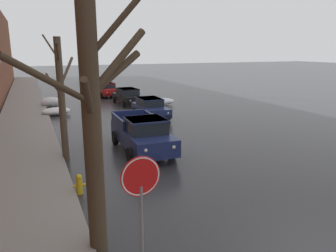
{
  "coord_description": "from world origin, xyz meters",
  "views": [
    {
      "loc": [
        -5.88,
        -4.38,
        4.8
      ],
      "look_at": [
        -0.15,
        8.86,
        1.33
      ],
      "focal_mm": 34.02,
      "sensor_mm": 36.0,
      "label": 1
    }
  ],
  "objects_px": {
    "sedan_darkblue_parked_kerbside_close": "(150,107)",
    "sedan_maroon_queued_behind_truck": "(96,83)",
    "stop_sign_at_corner": "(141,191)",
    "sedan_black_parked_kerbside_mid": "(128,96)",
    "sedan_red_parked_far_down_block": "(106,89)",
    "pickup_truck_darkblue_approaching_near_lane": "(142,134)",
    "sedan_grey_at_far_intersection": "(88,79)",
    "bare_tree_second_along_sidewalk": "(61,96)",
    "fire_hydrant": "(79,184)",
    "bare_tree_at_the_corner": "(93,104)"
  },
  "relations": [
    {
      "from": "sedan_darkblue_parked_kerbside_close",
      "to": "sedan_red_parked_far_down_block",
      "type": "height_order",
      "value": "same"
    },
    {
      "from": "sedan_darkblue_parked_kerbside_close",
      "to": "sedan_red_parked_far_down_block",
      "type": "relative_size",
      "value": 1.0
    },
    {
      "from": "sedan_black_parked_kerbside_mid",
      "to": "stop_sign_at_corner",
      "type": "xyz_separation_m",
      "value": [
        -6.31,
        -22.29,
        1.55
      ]
    },
    {
      "from": "bare_tree_at_the_corner",
      "to": "sedan_black_parked_kerbside_mid",
      "type": "bearing_deg",
      "value": 71.66
    },
    {
      "from": "sedan_darkblue_parked_kerbside_close",
      "to": "sedan_black_parked_kerbside_mid",
      "type": "height_order",
      "value": "same"
    },
    {
      "from": "sedan_darkblue_parked_kerbside_close",
      "to": "fire_hydrant",
      "type": "height_order",
      "value": "sedan_darkblue_parked_kerbside_close"
    },
    {
      "from": "sedan_black_parked_kerbside_mid",
      "to": "sedan_maroon_queued_behind_truck",
      "type": "distance_m",
      "value": 12.28
    },
    {
      "from": "sedan_darkblue_parked_kerbside_close",
      "to": "sedan_black_parked_kerbside_mid",
      "type": "relative_size",
      "value": 0.98
    },
    {
      "from": "sedan_maroon_queued_behind_truck",
      "to": "fire_hydrant",
      "type": "xyz_separation_m",
      "value": [
        -6.29,
        -29.24,
        -0.4
      ]
    },
    {
      "from": "bare_tree_at_the_corner",
      "to": "sedan_black_parked_kerbside_mid",
      "type": "relative_size",
      "value": 1.63
    },
    {
      "from": "bare_tree_at_the_corner",
      "to": "fire_hydrant",
      "type": "height_order",
      "value": "bare_tree_at_the_corner"
    },
    {
      "from": "bare_tree_at_the_corner",
      "to": "pickup_truck_darkblue_approaching_near_lane",
      "type": "relative_size",
      "value": 1.32
    },
    {
      "from": "bare_tree_at_the_corner",
      "to": "bare_tree_second_along_sidewalk",
      "type": "height_order",
      "value": "bare_tree_at_the_corner"
    },
    {
      "from": "pickup_truck_darkblue_approaching_near_lane",
      "to": "sedan_black_parked_kerbside_mid",
      "type": "bearing_deg",
      "value": 76.28
    },
    {
      "from": "bare_tree_at_the_corner",
      "to": "sedan_red_parked_far_down_block",
      "type": "relative_size",
      "value": 1.65
    },
    {
      "from": "bare_tree_second_along_sidewalk",
      "to": "sedan_red_parked_far_down_block",
      "type": "xyz_separation_m",
      "value": [
        6.08,
        18.83,
        -2.09
      ]
    },
    {
      "from": "bare_tree_at_the_corner",
      "to": "sedan_grey_at_far_intersection",
      "type": "distance_m",
      "value": 39.49
    },
    {
      "from": "bare_tree_second_along_sidewalk",
      "to": "sedan_darkblue_parked_kerbside_close",
      "type": "height_order",
      "value": "bare_tree_second_along_sidewalk"
    },
    {
      "from": "sedan_darkblue_parked_kerbside_close",
      "to": "fire_hydrant",
      "type": "xyz_separation_m",
      "value": [
        -6.57,
        -10.78,
        -0.4
      ]
    },
    {
      "from": "bare_tree_second_along_sidewalk",
      "to": "pickup_truck_darkblue_approaching_near_lane",
      "type": "bearing_deg",
      "value": -6.02
    },
    {
      "from": "pickup_truck_darkblue_approaching_near_lane",
      "to": "fire_hydrant",
      "type": "distance_m",
      "value": 5.01
    },
    {
      "from": "sedan_maroon_queued_behind_truck",
      "to": "sedan_red_parked_far_down_block",
      "type": "bearing_deg",
      "value": -92.06
    },
    {
      "from": "pickup_truck_darkblue_approaching_near_lane",
      "to": "sedan_maroon_queued_behind_truck",
      "type": "bearing_deg",
      "value": 83.76
    },
    {
      "from": "bare_tree_second_along_sidewalk",
      "to": "sedan_maroon_queued_behind_truck",
      "type": "height_order",
      "value": "bare_tree_second_along_sidewalk"
    },
    {
      "from": "bare_tree_at_the_corner",
      "to": "sedan_darkblue_parked_kerbside_close",
      "type": "distance_m",
      "value": 15.86
    },
    {
      "from": "sedan_darkblue_parked_kerbside_close",
      "to": "sedan_grey_at_far_intersection",
      "type": "xyz_separation_m",
      "value": [
        -0.25,
        24.72,
        -0.0
      ]
    },
    {
      "from": "sedan_grey_at_far_intersection",
      "to": "sedan_darkblue_parked_kerbside_close",
      "type": "bearing_deg",
      "value": -89.42
    },
    {
      "from": "bare_tree_second_along_sidewalk",
      "to": "fire_hydrant",
      "type": "distance_m",
      "value": 4.64
    },
    {
      "from": "sedan_darkblue_parked_kerbside_close",
      "to": "sedan_maroon_queued_behind_truck",
      "type": "relative_size",
      "value": 0.98
    },
    {
      "from": "sedan_black_parked_kerbside_mid",
      "to": "sedan_red_parked_far_down_block",
      "type": "relative_size",
      "value": 1.02
    },
    {
      "from": "sedan_black_parked_kerbside_mid",
      "to": "fire_hydrant",
      "type": "distance_m",
      "value": 18.27
    },
    {
      "from": "pickup_truck_darkblue_approaching_near_lane",
      "to": "sedan_red_parked_far_down_block",
      "type": "xyz_separation_m",
      "value": [
        2.57,
        19.2,
        -0.13
      ]
    },
    {
      "from": "sedan_darkblue_parked_kerbside_close",
      "to": "sedan_maroon_queued_behind_truck",
      "type": "height_order",
      "value": "same"
    },
    {
      "from": "pickup_truck_darkblue_approaching_near_lane",
      "to": "sedan_red_parked_far_down_block",
      "type": "bearing_deg",
      "value": 82.37
    },
    {
      "from": "sedan_black_parked_kerbside_mid",
      "to": "sedan_red_parked_far_down_block",
      "type": "height_order",
      "value": "same"
    },
    {
      "from": "sedan_grey_at_far_intersection",
      "to": "pickup_truck_darkblue_approaching_near_lane",
      "type": "bearing_deg",
      "value": -95.07
    },
    {
      "from": "bare_tree_second_along_sidewalk",
      "to": "stop_sign_at_corner",
      "type": "bearing_deg",
      "value": -87.07
    },
    {
      "from": "sedan_black_parked_kerbside_mid",
      "to": "sedan_maroon_queued_behind_truck",
      "type": "bearing_deg",
      "value": 92.19
    },
    {
      "from": "sedan_maroon_queued_behind_truck",
      "to": "stop_sign_at_corner",
      "type": "height_order",
      "value": "stop_sign_at_corner"
    },
    {
      "from": "bare_tree_second_along_sidewalk",
      "to": "sedan_red_parked_far_down_block",
      "type": "distance_m",
      "value": 19.9
    },
    {
      "from": "bare_tree_at_the_corner",
      "to": "sedan_grey_at_far_intersection",
      "type": "bearing_deg",
      "value": 80.8
    },
    {
      "from": "bare_tree_at_the_corner",
      "to": "sedan_maroon_queued_behind_truck",
      "type": "distance_m",
      "value": 33.34
    },
    {
      "from": "sedan_maroon_queued_behind_truck",
      "to": "pickup_truck_darkblue_approaching_near_lane",
      "type": "bearing_deg",
      "value": -96.24
    },
    {
      "from": "pickup_truck_darkblue_approaching_near_lane",
      "to": "sedan_red_parked_far_down_block",
      "type": "height_order",
      "value": "pickup_truck_darkblue_approaching_near_lane"
    },
    {
      "from": "bare_tree_at_the_corner",
      "to": "sedan_darkblue_parked_kerbside_close",
      "type": "relative_size",
      "value": 1.66
    },
    {
      "from": "bare_tree_at_the_corner",
      "to": "fire_hydrant",
      "type": "xyz_separation_m",
      "value": [
        -0.02,
        3.37,
        -3.28
      ]
    },
    {
      "from": "pickup_truck_darkblue_approaching_near_lane",
      "to": "stop_sign_at_corner",
      "type": "bearing_deg",
      "value": -108.88
    },
    {
      "from": "bare_tree_at_the_corner",
      "to": "sedan_red_parked_far_down_block",
      "type": "xyz_separation_m",
      "value": [
        6.04,
        26.13,
        -2.88
      ]
    },
    {
      "from": "sedan_maroon_queued_behind_truck",
      "to": "sedan_grey_at_far_intersection",
      "type": "xyz_separation_m",
      "value": [
        0.03,
        6.26,
        -0.0
      ]
    },
    {
      "from": "sedan_darkblue_parked_kerbside_close",
      "to": "stop_sign_at_corner",
      "type": "height_order",
      "value": "stop_sign_at_corner"
    }
  ]
}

